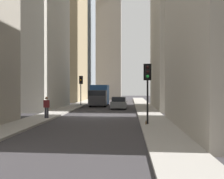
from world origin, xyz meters
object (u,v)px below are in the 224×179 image
object	(u,v)px
delivery_truck	(99,95)
pedestrian	(47,106)
traffic_light_foreground	(148,80)
traffic_light_midblock	(81,84)
hatchback_grey	(119,103)
discarded_bottle	(146,123)

from	to	relation	value
delivery_truck	pedestrian	bearing A→B (deg)	172.51
delivery_truck	traffic_light_foreground	size ratio (longest dim) A/B	1.62
traffic_light_foreground	traffic_light_midblock	size ratio (longest dim) A/B	1.01
traffic_light_foreground	pedestrian	xyz separation A→B (m)	(3.69, 7.68, -2.02)
delivery_truck	traffic_light_foreground	world-z (taller)	traffic_light_foreground
hatchback_grey	traffic_light_foreground	bearing A→B (deg)	-171.76
delivery_truck	hatchback_grey	size ratio (longest dim) A/B	1.50
pedestrian	discarded_bottle	world-z (taller)	pedestrian
traffic_light_midblock	pedestrian	bearing A→B (deg)	-179.80
pedestrian	discarded_bottle	xyz separation A→B (m)	(-4.00, -7.56, -0.80)
discarded_bottle	delivery_truck	bearing A→B (deg)	12.81
traffic_light_midblock	pedestrian	world-z (taller)	traffic_light_midblock
delivery_truck	pedestrian	distance (m)	18.71
traffic_light_midblock	pedestrian	xyz separation A→B (m)	(-18.53, -0.06, -1.98)
hatchback_grey	pedestrian	size ratio (longest dim) A/B	2.58
hatchback_grey	delivery_truck	bearing A→B (deg)	27.66
delivery_truck	traffic_light_midblock	bearing A→B (deg)	90.36
hatchback_grey	pedestrian	distance (m)	14.21
traffic_light_midblock	discarded_bottle	size ratio (longest dim) A/B	14.56
traffic_light_foreground	pedestrian	world-z (taller)	traffic_light_foreground
traffic_light_midblock	discarded_bottle	bearing A→B (deg)	-161.30
delivery_truck	traffic_light_midblock	xyz separation A→B (m)	(-0.02, 2.50, 1.57)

